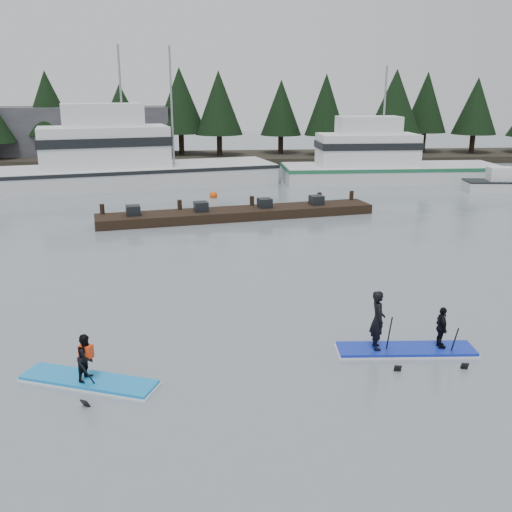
{
  "coord_description": "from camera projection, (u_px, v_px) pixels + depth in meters",
  "views": [
    {
      "loc": [
        -1.65,
        -12.95,
        6.73
      ],
      "look_at": [
        0.0,
        6.0,
        1.1
      ],
      "focal_mm": 40.0,
      "sensor_mm": 36.0,
      "label": 1
    }
  ],
  "objects": [
    {
      "name": "ground",
      "position": [
        277.0,
        365.0,
        14.41
      ],
      "size": [
        160.0,
        160.0,
        0.0
      ],
      "primitive_type": "plane",
      "color": "slate",
      "rests_on": "ground"
    },
    {
      "name": "far_shore",
      "position": [
        223.0,
        158.0,
        54.45
      ],
      "size": [
        70.0,
        8.0,
        0.6
      ],
      "primitive_type": "cube",
      "color": "#2D281E",
      "rests_on": "ground"
    },
    {
      "name": "treeline",
      "position": [
        223.0,
        161.0,
        54.54
      ],
      "size": [
        60.0,
        4.0,
        8.0
      ],
      "primitive_type": null,
      "color": "black",
      "rests_on": "ground"
    },
    {
      "name": "waterfront_building",
      "position": [
        76.0,
        134.0,
        54.57
      ],
      "size": [
        18.0,
        6.0,
        5.0
      ],
      "primitive_type": "cube",
      "color": "#4C4C51",
      "rests_on": "ground"
    },
    {
      "name": "fishing_boat_large",
      "position": [
        131.0,
        174.0,
        40.53
      ],
      "size": [
        19.91,
        9.64,
        10.66
      ],
      "rotation": [
        0.0,
        0.0,
        0.23
      ],
      "color": "silver",
      "rests_on": "ground"
    },
    {
      "name": "fishing_boat_medium",
      "position": [
        385.0,
        173.0,
        42.3
      ],
      "size": [
        15.84,
        4.54,
        9.24
      ],
      "rotation": [
        0.0,
        0.0,
        -0.0
      ],
      "color": "silver",
      "rests_on": "ground"
    },
    {
      "name": "floating_dock",
      "position": [
        238.0,
        214.0,
        30.52
      ],
      "size": [
        14.97,
        4.83,
        0.5
      ],
      "primitive_type": "cube",
      "rotation": [
        0.0,
        0.0,
        0.2
      ],
      "color": "black",
      "rests_on": "ground"
    },
    {
      "name": "buoy_a",
      "position": [
        2.0,
        191.0,
        38.77
      ],
      "size": [
        0.54,
        0.54,
        0.54
      ],
      "primitive_type": "sphere",
      "color": "#E74A0B",
      "rests_on": "ground"
    },
    {
      "name": "buoy_b",
      "position": [
        214.0,
        197.0,
        36.35
      ],
      "size": [
        0.51,
        0.51,
        0.51
      ],
      "primitive_type": "sphere",
      "color": "#E74A0B",
      "rests_on": "ground"
    },
    {
      "name": "paddleboard_solo",
      "position": [
        88.0,
        370.0,
        13.41
      ],
      "size": [
        3.37,
        1.95,
        1.75
      ],
      "rotation": [
        0.0,
        0.0,
        -0.37
      ],
      "color": "#1785D8",
      "rests_on": "ground"
    },
    {
      "name": "paddleboard_duo",
      "position": [
        403.0,
        334.0,
        14.96
      ],
      "size": [
        3.64,
        1.25,
        2.22
      ],
      "rotation": [
        0.0,
        0.0,
        -0.06
      ],
      "color": "#1229B1",
      "rests_on": "ground"
    }
  ]
}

